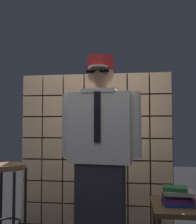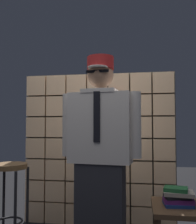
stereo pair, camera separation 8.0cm
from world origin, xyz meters
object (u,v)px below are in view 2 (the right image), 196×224
object	(u,v)px
bar_stool	(9,185)
book_stack	(178,197)
standing_person	(100,154)
side_table	(183,214)

from	to	relation	value
bar_stool	book_stack	size ratio (longest dim) A/B	3.12
standing_person	bar_stool	world-z (taller)	standing_person
standing_person	side_table	distance (m)	0.86
standing_person	bar_stool	bearing A→B (deg)	175.87
bar_stool	book_stack	world-z (taller)	bar_stool
side_table	book_stack	xyz separation A→B (m)	(-0.05, -0.02, 0.14)
side_table	book_stack	bearing A→B (deg)	-161.25
standing_person	side_table	world-z (taller)	standing_person
standing_person	book_stack	world-z (taller)	standing_person
bar_stool	book_stack	bearing A→B (deg)	-4.45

